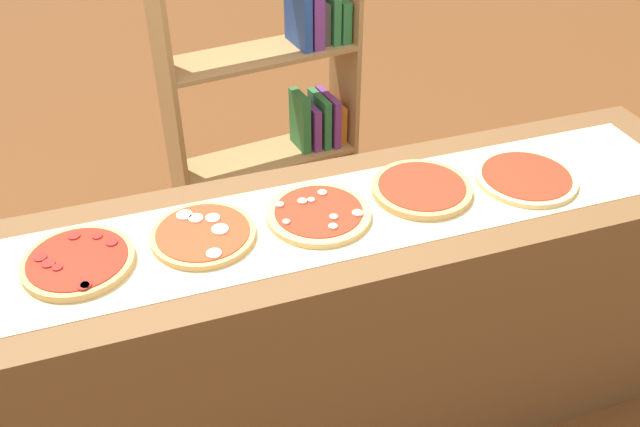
% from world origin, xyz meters
% --- Properties ---
extents(ground_plane, '(12.00, 12.00, 0.00)m').
position_xyz_m(ground_plane, '(0.00, 0.00, 0.00)').
color(ground_plane, brown).
extents(counter, '(2.50, 0.58, 0.90)m').
position_xyz_m(counter, '(0.00, 0.00, 0.45)').
color(counter, brown).
rests_on(counter, ground_plane).
extents(parchment_paper, '(2.25, 0.39, 0.00)m').
position_xyz_m(parchment_paper, '(0.00, 0.00, 0.91)').
color(parchment_paper, beige).
rests_on(parchment_paper, counter).
extents(pizza_pepperoni_0, '(0.29, 0.29, 0.03)m').
position_xyz_m(pizza_pepperoni_0, '(-0.66, 0.01, 0.92)').
color(pizza_pepperoni_0, tan).
rests_on(pizza_pepperoni_0, parchment_paper).
extents(pizza_mozzarella_1, '(0.29, 0.29, 0.03)m').
position_xyz_m(pizza_mozzarella_1, '(-0.33, 0.02, 0.92)').
color(pizza_mozzarella_1, tan).
rests_on(pizza_mozzarella_1, parchment_paper).
extents(pizza_mushroom_2, '(0.30, 0.30, 0.03)m').
position_xyz_m(pizza_mushroom_2, '(0.00, 0.01, 0.92)').
color(pizza_mushroom_2, '#DBB26B').
rests_on(pizza_mushroom_2, parchment_paper).
extents(pizza_plain_3, '(0.30, 0.30, 0.02)m').
position_xyz_m(pizza_plain_3, '(0.33, 0.03, 0.92)').
color(pizza_plain_3, tan).
rests_on(pizza_plain_3, parchment_paper).
extents(pizza_plain_4, '(0.31, 0.31, 0.02)m').
position_xyz_m(pizza_plain_4, '(0.66, -0.02, 0.92)').
color(pizza_plain_4, '#E5C17F').
rests_on(pizza_plain_4, parchment_paper).
extents(bookshelf, '(0.82, 0.35, 1.44)m').
position_xyz_m(bookshelf, '(0.20, 1.04, 0.66)').
color(bookshelf, '#A87A47').
rests_on(bookshelf, ground_plane).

